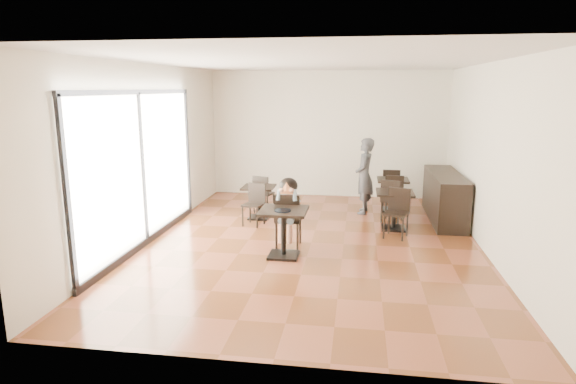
% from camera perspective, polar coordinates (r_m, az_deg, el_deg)
% --- Properties ---
extents(floor, '(6.00, 8.00, 0.01)m').
position_cam_1_polar(floor, '(8.85, 2.78, -6.01)').
color(floor, brown).
rests_on(floor, ground).
extents(ceiling, '(6.00, 8.00, 0.01)m').
position_cam_1_polar(ceiling, '(8.42, 3.01, 15.17)').
color(ceiling, silver).
rests_on(ceiling, floor).
extents(wall_back, '(6.00, 0.01, 3.20)m').
position_cam_1_polar(wall_back, '(12.45, 4.70, 6.81)').
color(wall_back, silver).
rests_on(wall_back, floor).
extents(wall_front, '(6.00, 0.01, 3.20)m').
position_cam_1_polar(wall_front, '(4.59, -1.98, -2.50)').
color(wall_front, silver).
rests_on(wall_front, floor).
extents(wall_left, '(0.01, 8.00, 3.20)m').
position_cam_1_polar(wall_left, '(9.26, -15.97, 4.52)').
color(wall_left, silver).
rests_on(wall_left, floor).
extents(wall_right, '(0.01, 8.00, 3.20)m').
position_cam_1_polar(wall_right, '(8.73, 22.94, 3.58)').
color(wall_right, silver).
rests_on(wall_right, floor).
extents(storefront_window, '(0.04, 4.50, 2.60)m').
position_cam_1_polar(storefront_window, '(8.83, -17.04, 2.79)').
color(storefront_window, white).
rests_on(storefront_window, floor).
extents(child_table, '(0.77, 0.77, 0.81)m').
position_cam_1_polar(child_table, '(8.01, -0.53, -4.90)').
color(child_table, black).
rests_on(child_table, floor).
extents(child_chair, '(0.44, 0.44, 0.98)m').
position_cam_1_polar(child_chair, '(8.51, 0.05, -3.29)').
color(child_chair, black).
rests_on(child_chair, floor).
extents(child, '(0.44, 0.62, 1.23)m').
position_cam_1_polar(child, '(8.48, 0.05, -2.47)').
color(child, gray).
rests_on(child, child_chair).
extents(plate, '(0.27, 0.27, 0.02)m').
position_cam_1_polar(plate, '(7.80, -0.65, -2.21)').
color(plate, black).
rests_on(plate, child_table).
extents(pizza_slice, '(0.29, 0.22, 0.07)m').
position_cam_1_polar(pizza_slice, '(8.19, -0.14, 0.25)').
color(pizza_slice, '#EFCE72').
rests_on(pizza_slice, child).
extents(adult_patron, '(0.44, 0.64, 1.69)m').
position_cam_1_polar(adult_patron, '(10.86, 9.04, 1.88)').
color(adult_patron, '#3E3F43').
rests_on(adult_patron, floor).
extents(cafe_table_mid, '(0.92, 0.92, 0.77)m').
position_cam_1_polar(cafe_table_mid, '(9.79, 12.46, -2.16)').
color(cafe_table_mid, black).
rests_on(cafe_table_mid, floor).
extents(cafe_table_left, '(0.82, 0.82, 0.71)m').
position_cam_1_polar(cafe_table_left, '(10.38, -3.48, -1.23)').
color(cafe_table_left, black).
rests_on(cafe_table_left, floor).
extents(cafe_table_back, '(0.74, 0.74, 0.74)m').
position_cam_1_polar(cafe_table_back, '(11.27, 12.26, -0.34)').
color(cafe_table_back, black).
rests_on(cafe_table_back, floor).
extents(chair_mid_a, '(0.52, 0.52, 0.92)m').
position_cam_1_polar(chair_mid_a, '(10.30, 12.28, -0.99)').
color(chair_mid_a, black).
rests_on(chair_mid_a, floor).
extents(chair_mid_b, '(0.52, 0.52, 0.92)m').
position_cam_1_polar(chair_mid_b, '(9.24, 12.71, -2.53)').
color(chair_mid_b, black).
rests_on(chair_mid_b, floor).
extents(chair_left_a, '(0.47, 0.47, 0.85)m').
position_cam_1_polar(chair_left_a, '(10.89, -2.89, -0.20)').
color(chair_left_a, black).
rests_on(chair_left_a, floor).
extents(chair_left_b, '(0.47, 0.47, 0.85)m').
position_cam_1_polar(chair_left_b, '(9.84, -4.14, -1.56)').
color(chair_left_b, black).
rests_on(chair_left_b, floor).
extents(chair_back_a, '(0.42, 0.42, 0.89)m').
position_cam_1_polar(chair_back_a, '(11.79, 12.11, 0.59)').
color(chair_back_a, black).
rests_on(chair_back_a, floor).
extents(chair_back_b, '(0.42, 0.42, 0.89)m').
position_cam_1_polar(chair_back_b, '(10.72, 12.46, -0.58)').
color(chair_back_b, black).
rests_on(chair_back_b, floor).
extents(service_counter, '(0.60, 2.40, 1.00)m').
position_cam_1_polar(service_counter, '(10.77, 18.08, -0.53)').
color(service_counter, black).
rests_on(service_counter, floor).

